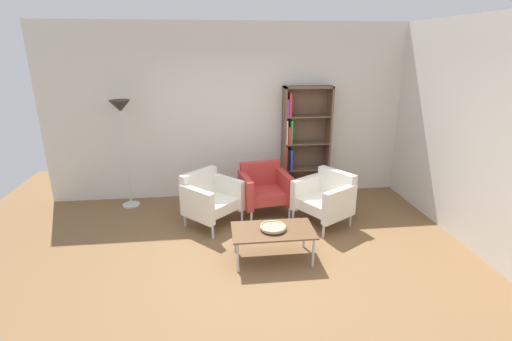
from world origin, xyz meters
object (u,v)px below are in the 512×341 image
Objects in this scene: armchair_corner_red at (264,188)px; floor_lamp_torchiere at (121,119)px; coffee_table_low at (273,232)px; bookshelf_tall at (301,144)px; armchair_near_window at (210,198)px; armchair_by_bookshelf at (326,197)px; decorative_bowl at (273,227)px.

floor_lamp_torchiere is (-2.15, 0.53, 1.03)m from armchair_corner_red.
armchair_corner_red is (0.08, 1.36, 0.05)m from coffee_table_low.
bookshelf_tall is at bearing 34.27° from armchair_corner_red.
bookshelf_tall is at bearing 3.22° from floor_lamp_torchiere.
armchair_near_window is at bearing -169.40° from armchair_corner_red.
armchair_near_window is at bearing -127.96° from armchair_by_bookshelf.
armchair_corner_red is (0.08, 1.36, -0.02)m from decorative_bowl.
coffee_table_low is at bearing -42.31° from floor_lamp_torchiere.
coffee_table_low is 1.27m from armchair_by_bookshelf.
floor_lamp_torchiere is at bearing 157.25° from armchair_corner_red.
floor_lamp_torchiere reaches higher than armchair_by_bookshelf.
armchair_near_window reaches higher than coffee_table_low.
decorative_bowl is (-0.00, 0.00, 0.07)m from coffee_table_low.
armchair_by_bookshelf is 0.97m from armchair_corner_red.
bookshelf_tall is 1.13m from armchair_corner_red.
bookshelf_tall reaches higher than armchair_by_bookshelf.
floor_lamp_torchiere reaches higher than coffee_table_low.
floor_lamp_torchiere is at bearing 103.99° from armchair_near_window.
coffee_table_low is 0.07m from decorative_bowl.
bookshelf_tall is 1.09× the size of floor_lamp_torchiere.
floor_lamp_torchiere is at bearing 137.69° from coffee_table_low.
floor_lamp_torchiere reaches higher than armchair_corner_red.
coffee_table_low is 3.01m from floor_lamp_torchiere.
coffee_table_low is 1.24× the size of armchair_corner_red.
decorative_bowl is 2.99m from floor_lamp_torchiere.
bookshelf_tall reaches higher than floor_lamp_torchiere.
decorative_bowl is 0.34× the size of armchair_near_window.
coffee_table_low is at bearing -102.12° from armchair_corner_red.
armchair_near_window is 0.89m from armchair_corner_red.
armchair_near_window is 1.87m from floor_lamp_torchiere.
decorative_bowl is at bearing 180.00° from coffee_table_low.
coffee_table_low is at bearing 0.00° from decorative_bowl.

